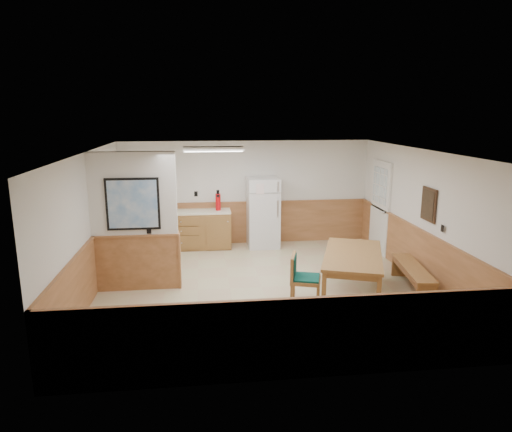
{
  "coord_description": "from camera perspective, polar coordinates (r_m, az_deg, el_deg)",
  "views": [
    {
      "loc": [
        -1.04,
        -7.86,
        3.16
      ],
      "look_at": [
        -0.06,
        0.4,
        1.26
      ],
      "focal_mm": 32.0,
      "sensor_mm": 36.0,
      "label": 1
    }
  ],
  "objects": [
    {
      "name": "soap_bottle",
      "position": [
        10.83,
        -13.21,
        1.12
      ],
      "size": [
        0.09,
        0.09,
        0.24
      ],
      "primitive_type": "cylinder",
      "rotation": [
        0.0,
        0.0,
        -0.16
      ],
      "color": "#1A8F3C",
      "rests_on": "kitchen_counter"
    },
    {
      "name": "kitchen_counter",
      "position": [
        10.88,
        -7.46,
        -1.62
      ],
      "size": [
        2.2,
        0.61,
        1.0
      ],
      "color": "brown",
      "rests_on": "ground"
    },
    {
      "name": "dining_bench",
      "position": [
        8.74,
        19.0,
        -6.67
      ],
      "size": [
        0.59,
        1.66,
        0.45
      ],
      "rotation": [
        0.0,
        0.0,
        -0.15
      ],
      "color": "olive",
      "rests_on": "ground"
    },
    {
      "name": "back_wall",
      "position": [
        11.07,
        -1.29,
        2.92
      ],
      "size": [
        6.0,
        0.02,
        2.5
      ],
      "primitive_type": "cube",
      "color": "white",
      "rests_on": "ground"
    },
    {
      "name": "wall_painting",
      "position": [
        8.7,
        20.77,
        1.36
      ],
      "size": [
        0.04,
        0.5,
        0.6
      ],
      "color": "#382416",
      "rests_on": "right_wall"
    },
    {
      "name": "wainscot_right",
      "position": [
        9.22,
        19.48,
        -4.68
      ],
      "size": [
        0.04,
        6.0,
        1.0
      ],
      "primitive_type": "cube",
      "color": "#B77849",
      "rests_on": "ground"
    },
    {
      "name": "wainscot_left",
      "position": [
        8.52,
        -19.7,
        -6.11
      ],
      "size": [
        0.04,
        6.0,
        1.0
      ],
      "primitive_type": "cube",
      "color": "#B77849",
      "rests_on": "ground"
    },
    {
      "name": "ground",
      "position": [
        8.53,
        0.71,
        -8.88
      ],
      "size": [
        6.0,
        6.0,
        0.0
      ],
      "primitive_type": "plane",
      "color": "#C6B98E",
      "rests_on": "ground"
    },
    {
      "name": "fluorescent_fixture",
      "position": [
        9.19,
        -5.32,
        8.35
      ],
      "size": [
        1.2,
        0.3,
        0.09
      ],
      "color": "white",
      "rests_on": "ceiling"
    },
    {
      "name": "dining_table",
      "position": [
        8.18,
        12.03,
        -5.22
      ],
      "size": [
        1.56,
        2.14,
        0.75
      ],
      "rotation": [
        0.0,
        0.0,
        -0.34
      ],
      "color": "olive",
      "rests_on": "ground"
    },
    {
      "name": "fire_extinguisher",
      "position": [
        10.75,
        -4.76,
        1.83
      ],
      "size": [
        0.12,
        0.12,
        0.48
      ],
      "rotation": [
        0.0,
        0.0,
        -0.01
      ],
      "color": "red",
      "rests_on": "kitchen_counter"
    },
    {
      "name": "right_wall",
      "position": [
        9.04,
        19.95,
        -0.12
      ],
      "size": [
        0.02,
        6.0,
        2.5
      ],
      "primitive_type": "cube",
      "color": "white",
      "rests_on": "ground"
    },
    {
      "name": "refrigerator",
      "position": [
        10.84,
        0.88,
        0.44
      ],
      "size": [
        0.74,
        0.72,
        1.66
      ],
      "rotation": [
        0.0,
        0.0,
        0.01
      ],
      "color": "silver",
      "rests_on": "ground"
    },
    {
      "name": "dining_chair",
      "position": [
        7.72,
        5.54,
        -7.4
      ],
      "size": [
        0.78,
        0.63,
        0.85
      ],
      "rotation": [
        0.0,
        0.0,
        -0.29
      ],
      "color": "olive",
      "rests_on": "ground"
    },
    {
      "name": "partition_wall",
      "position": [
        8.37,
        -14.91,
        -0.9
      ],
      "size": [
        1.5,
        0.2,
        2.5
      ],
      "color": "white",
      "rests_on": "ground"
    },
    {
      "name": "wainscot_back",
      "position": [
        11.21,
        -1.26,
        -0.87
      ],
      "size": [
        6.0,
        0.04,
        1.0
      ],
      "primitive_type": "cube",
      "color": "#B77849",
      "rests_on": "ground"
    },
    {
      "name": "kitchen_window",
      "position": [
        11.01,
        -12.27,
        4.15
      ],
      "size": [
        0.8,
        0.04,
        1.0
      ],
      "color": "white",
      "rests_on": "back_wall"
    },
    {
      "name": "left_wall",
      "position": [
        8.32,
        -20.22,
        -1.22
      ],
      "size": [
        0.02,
        6.0,
        2.5
      ],
      "primitive_type": "cube",
      "color": "white",
      "rests_on": "ground"
    },
    {
      "name": "exterior_door",
      "position": [
        10.75,
        15.23,
        1.1
      ],
      "size": [
        0.07,
        1.02,
        2.15
      ],
      "color": "white",
      "rests_on": "ground"
    },
    {
      "name": "ceiling",
      "position": [
        7.95,
        0.76,
        8.1
      ],
      "size": [
        6.0,
        6.0,
        0.02
      ],
      "primitive_type": "cube",
      "color": "white",
      "rests_on": "back_wall"
    }
  ]
}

